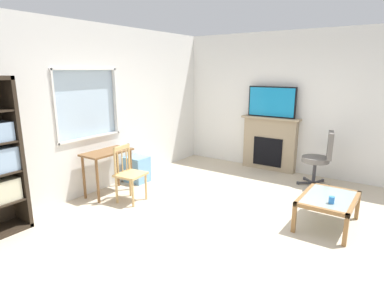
% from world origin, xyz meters
% --- Properties ---
extents(ground, '(6.47, 6.04, 0.02)m').
position_xyz_m(ground, '(0.00, 0.00, -0.01)').
color(ground, beige).
extents(wall_back_with_window, '(5.47, 0.15, 2.80)m').
position_xyz_m(wall_back_with_window, '(0.03, 2.52, 1.39)').
color(wall_back_with_window, white).
rests_on(wall_back_with_window, ground).
extents(wall_right, '(0.12, 5.24, 2.80)m').
position_xyz_m(wall_right, '(2.80, 0.00, 1.40)').
color(wall_right, white).
rests_on(wall_right, ground).
extents(desk_under_window, '(0.84, 0.43, 0.75)m').
position_xyz_m(desk_under_window, '(-0.26, 2.17, 0.61)').
color(desk_under_window, brown).
rests_on(desk_under_window, ground).
extents(wooden_chair, '(0.46, 0.44, 0.90)m').
position_xyz_m(wooden_chair, '(-0.28, 1.66, 0.46)').
color(wooden_chair, tan).
rests_on(wooden_chair, ground).
extents(plastic_drawer_unit, '(0.35, 0.40, 0.48)m').
position_xyz_m(plastic_drawer_unit, '(0.48, 2.22, 0.24)').
color(plastic_drawer_unit, '#72ADDB').
rests_on(plastic_drawer_unit, ground).
extents(fireplace, '(0.26, 1.21, 1.11)m').
position_xyz_m(fireplace, '(2.64, 0.48, 0.56)').
color(fireplace, tan).
rests_on(fireplace, ground).
extents(tv, '(0.06, 0.99, 0.62)m').
position_xyz_m(tv, '(2.62, 0.48, 1.42)').
color(tv, black).
rests_on(tv, fireplace).
extents(office_chair, '(0.58, 0.57, 1.00)m').
position_xyz_m(office_chair, '(2.21, -0.66, 0.55)').
color(office_chair, slate).
rests_on(office_chair, ground).
extents(coffee_table, '(0.94, 0.67, 0.42)m').
position_xyz_m(coffee_table, '(0.61, -1.16, 0.36)').
color(coffee_table, '#8C9E99').
rests_on(coffee_table, ground).
extents(sippy_cup, '(0.07, 0.07, 0.09)m').
position_xyz_m(sippy_cup, '(0.39, -1.24, 0.46)').
color(sippy_cup, '#337FD6').
rests_on(sippy_cup, coffee_table).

